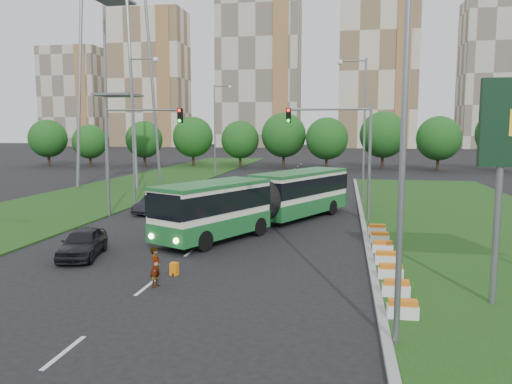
% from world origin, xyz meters
% --- Properties ---
extents(ground, '(360.00, 360.00, 0.00)m').
position_xyz_m(ground, '(0.00, 0.00, 0.00)').
color(ground, black).
rests_on(ground, ground).
extents(grass_median, '(14.00, 60.00, 0.15)m').
position_xyz_m(grass_median, '(13.00, 8.00, 0.07)').
color(grass_median, '#1C4814').
rests_on(grass_median, ground).
extents(median_kerb, '(0.30, 60.00, 0.18)m').
position_xyz_m(median_kerb, '(6.05, 8.00, 0.09)').
color(median_kerb, '#999999').
rests_on(median_kerb, ground).
extents(left_verge, '(12.00, 110.00, 0.10)m').
position_xyz_m(left_verge, '(-18.00, 25.00, 0.05)').
color(left_verge, '#1C4814').
rests_on(left_verge, ground).
extents(lane_markings, '(0.20, 100.00, 0.01)m').
position_xyz_m(lane_markings, '(-3.00, 20.00, 0.00)').
color(lane_markings, silver).
rests_on(lane_markings, ground).
extents(flower_planters, '(1.10, 13.70, 0.60)m').
position_xyz_m(flower_planters, '(6.70, -1.40, 0.45)').
color(flower_planters, white).
rests_on(flower_planters, grass_median).
extents(traffic_mast_median, '(5.76, 0.32, 8.00)m').
position_xyz_m(traffic_mast_median, '(4.78, 10.00, 5.35)').
color(traffic_mast_median, gray).
rests_on(traffic_mast_median, ground).
extents(traffic_mast_left, '(5.76, 0.32, 8.00)m').
position_xyz_m(traffic_mast_left, '(-10.38, 9.00, 5.35)').
color(traffic_mast_left, gray).
rests_on(traffic_mast_left, ground).
extents(street_lamps, '(36.00, 60.00, 12.00)m').
position_xyz_m(street_lamps, '(-3.00, 10.00, 6.00)').
color(street_lamps, gray).
rests_on(street_lamps, ground).
extents(tree_line, '(120.00, 8.00, 9.00)m').
position_xyz_m(tree_line, '(10.00, 55.00, 4.50)').
color(tree_line, '#144D16').
rests_on(tree_line, ground).
extents(apartment_tower_west, '(26.00, 15.00, 48.00)m').
position_xyz_m(apartment_tower_west, '(-65.00, 150.00, 24.00)').
color(apartment_tower_west, beige).
rests_on(apartment_tower_west, ground).
extents(apartment_tower_cwest, '(28.00, 15.00, 52.00)m').
position_xyz_m(apartment_tower_cwest, '(-25.00, 150.00, 26.00)').
color(apartment_tower_cwest, beige).
rests_on(apartment_tower_cwest, ground).
extents(apartment_tower_ceast, '(25.00, 15.00, 50.00)m').
position_xyz_m(apartment_tower_ceast, '(15.00, 150.00, 25.00)').
color(apartment_tower_ceast, beige).
rests_on(apartment_tower_ceast, ground).
extents(apartment_tower_east, '(27.00, 15.00, 47.00)m').
position_xyz_m(apartment_tower_east, '(55.00, 150.00, 23.50)').
color(apartment_tower_east, beige).
rests_on(apartment_tower_east, ground).
extents(midrise_west, '(22.00, 14.00, 36.00)m').
position_xyz_m(midrise_west, '(-95.00, 150.00, 18.00)').
color(midrise_west, beige).
rests_on(midrise_west, ground).
extents(articulated_bus, '(2.74, 17.58, 2.89)m').
position_xyz_m(articulated_bus, '(-0.57, 7.09, 1.77)').
color(articulated_bus, white).
rests_on(articulated_bus, ground).
extents(car_left_near, '(2.62, 4.52, 1.44)m').
position_xyz_m(car_left_near, '(-7.91, -2.09, 0.72)').
color(car_left_near, black).
rests_on(car_left_near, ground).
extents(car_left_far, '(2.04, 4.21, 1.33)m').
position_xyz_m(car_left_far, '(-9.33, 10.81, 0.66)').
color(car_left_far, black).
rests_on(car_left_far, ground).
extents(pedestrian, '(0.43, 0.62, 1.62)m').
position_xyz_m(pedestrian, '(-2.64, -5.89, 0.81)').
color(pedestrian, gray).
rests_on(pedestrian, ground).
extents(shopping_trolley, '(0.32, 0.34, 0.55)m').
position_xyz_m(shopping_trolley, '(-2.44, -4.26, 0.27)').
color(shopping_trolley, orange).
rests_on(shopping_trolley, ground).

